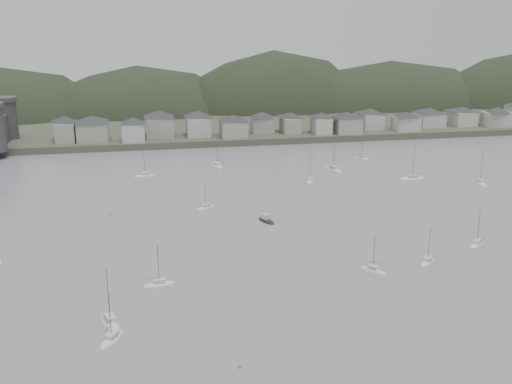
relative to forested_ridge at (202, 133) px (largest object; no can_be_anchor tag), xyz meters
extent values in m
plane|color=slate|center=(-4.83, -269.40, 11.28)|extent=(900.00, 900.00, 0.00)
cube|color=#383D2D|center=(-4.83, 25.60, 12.78)|extent=(900.00, 250.00, 3.00)
ellipsoid|color=black|center=(-115.70, 2.54, 1.14)|extent=(138.98, 92.48, 81.13)
ellipsoid|color=black|center=(-37.13, 3.46, 1.32)|extent=(132.08, 90.41, 79.74)
ellipsoid|color=black|center=(45.82, 3.53, -1.39)|extent=(133.88, 88.37, 101.41)
ellipsoid|color=black|center=(121.12, -1.49, 0.97)|extent=(165.81, 81.78, 82.55)
cylinder|color=#343436|center=(-96.83, -75.40, 22.78)|extent=(10.00, 10.00, 17.00)
cube|color=#343436|center=(-96.83, -89.40, 20.28)|extent=(3.50, 30.00, 12.00)
cube|color=gray|center=(-69.83, -87.44, 18.58)|extent=(8.34, 12.91, 8.59)
pyramid|color=#27262B|center=(-69.83, -87.44, 24.37)|extent=(15.78, 15.78, 3.01)
cube|color=gray|center=(-58.15, -88.08, 18.46)|extent=(13.68, 13.35, 8.36)
pyramid|color=#27262B|center=(-58.15, -88.08, 24.11)|extent=(20.07, 20.07, 2.93)
cube|color=#98968F|center=(-40.41, -93.38, 18.32)|extent=(9.78, 10.20, 8.08)
pyramid|color=#27262B|center=(-40.41, -93.38, 23.78)|extent=(14.83, 14.83, 2.83)
cube|color=gray|center=(-28.35, -83.75, 18.83)|extent=(12.59, 13.33, 9.09)
pyramid|color=#27262B|center=(-28.35, -83.75, 24.97)|extent=(19.24, 19.24, 3.18)
cube|color=#98968F|center=(-10.58, -85.30, 18.72)|extent=(10.74, 12.17, 8.87)
pyramid|color=#27262B|center=(-10.58, -85.30, 24.70)|extent=(17.01, 17.01, 3.10)
cube|color=gray|center=(5.09, -91.87, 18.13)|extent=(11.63, 12.09, 7.69)
pyramid|color=#27262B|center=(5.09, -91.87, 23.32)|extent=(17.61, 17.61, 2.69)
cube|color=gray|center=(20.42, -83.21, 18.00)|extent=(10.37, 9.35, 7.44)
pyramid|color=#27262B|center=(20.42, -83.21, 23.03)|extent=(14.65, 14.65, 2.60)
cube|color=gray|center=(33.79, -85.61, 17.90)|extent=(8.24, 12.20, 7.22)
pyramid|color=#27262B|center=(33.79, -85.61, 22.77)|extent=(15.17, 15.17, 2.53)
cube|color=#98968F|center=(47.66, -90.85, 18.02)|extent=(8.06, 10.91, 7.46)
pyramid|color=#27262B|center=(47.66, -90.85, 23.05)|extent=(14.08, 14.08, 2.61)
cube|color=gray|center=(59.98, -92.34, 18.12)|extent=(11.73, 11.78, 7.66)
pyramid|color=#27262B|center=(59.98, -92.34, 23.29)|extent=(17.46, 17.46, 2.68)
cube|color=#98968F|center=(75.80, -82.49, 17.95)|extent=(10.19, 13.02, 7.33)
pyramid|color=#27262B|center=(75.80, -82.49, 22.90)|extent=(17.23, 17.23, 2.57)
cube|color=#98968F|center=(90.71, -91.34, 17.72)|extent=(11.70, 9.81, 6.88)
pyramid|color=#27262B|center=(90.71, -91.34, 22.36)|extent=(15.97, 15.97, 2.41)
cube|color=#98968F|center=(107.57, -82.49, 17.78)|extent=(12.83, 12.48, 7.00)
pyramid|color=#27262B|center=(107.57, -82.49, 22.51)|extent=(18.79, 18.79, 2.45)
cube|color=#98968F|center=(125.90, -81.98, 17.77)|extent=(11.07, 13.50, 6.97)
pyramid|color=#27262B|center=(125.90, -81.98, 22.47)|extent=(18.25, 18.25, 2.44)
cube|color=#98968F|center=(141.19, -89.68, 17.95)|extent=(13.75, 9.12, 7.34)
pyramid|color=#27262B|center=(141.19, -89.68, 22.91)|extent=(16.97, 16.97, 2.57)
ellipsoid|color=silver|center=(12.72, -243.42, 11.33)|extent=(5.74, 6.65, 1.34)
cube|color=#BABAB5|center=(12.72, -243.42, 12.31)|extent=(2.59, 2.76, 0.70)
cylinder|color=#3F3F42|center=(12.72, -243.42, 15.68)|extent=(0.12, 0.12, 8.39)
cylinder|color=#3F3F42|center=(13.45, -242.45, 12.86)|extent=(1.89, 2.47, 0.10)
ellipsoid|color=silver|center=(-36.73, -145.33, 11.33)|extent=(8.65, 4.33, 1.66)
cube|color=#BABAB5|center=(-36.73, -145.33, 12.46)|extent=(3.22, 2.39, 0.70)
cylinder|color=#3F3F42|center=(-36.73, -145.33, 16.66)|extent=(0.12, 0.12, 10.35)
cylinder|color=#3F3F42|center=(-38.19, -145.02, 13.01)|extent=(3.66, 0.88, 0.10)
ellipsoid|color=silver|center=(-35.68, -241.42, 11.33)|extent=(7.48, 3.09, 1.45)
cube|color=#BABAB5|center=(-35.68, -241.42, 12.36)|extent=(2.70, 1.86, 0.70)
cylinder|color=#3F3F42|center=(-35.68, -241.42, 16.03)|extent=(0.12, 0.12, 9.09)
cylinder|color=#3F3F42|center=(-36.98, -241.28, 12.91)|extent=(3.27, 0.45, 0.10)
ellipsoid|color=silver|center=(57.95, -168.61, 11.33)|extent=(10.36, 3.75, 2.04)
cube|color=#BABAB5|center=(57.95, -168.61, 12.66)|extent=(3.68, 2.41, 0.70)
cylinder|color=#3F3F42|center=(57.95, -168.61, 17.87)|extent=(0.12, 0.12, 12.77)
cylinder|color=#3F3F42|center=(59.79, -168.52, 13.21)|extent=(4.60, 0.32, 0.10)
ellipsoid|color=silver|center=(34.21, -150.20, 11.33)|extent=(6.42, 9.41, 1.81)
cube|color=#BABAB5|center=(34.21, -150.20, 12.54)|extent=(3.13, 3.70, 0.70)
cylinder|color=#3F3F42|center=(34.21, -150.20, 17.13)|extent=(0.12, 0.12, 11.29)
cylinder|color=#3F3F42|center=(33.52, -151.68, 13.09)|extent=(1.80, 3.73, 0.10)
ellipsoid|color=silver|center=(20.70, -164.42, 11.33)|extent=(5.30, 8.29, 1.58)
cube|color=#BABAB5|center=(20.70, -164.42, 12.43)|extent=(2.65, 3.22, 0.70)
cylinder|color=#3F3F42|center=(20.70, -164.42, 16.43)|extent=(0.12, 0.12, 9.90)
cylinder|color=#3F3F42|center=(20.17, -163.10, 12.98)|extent=(1.42, 3.34, 0.10)
ellipsoid|color=silver|center=(52.01, -133.67, 11.33)|extent=(5.55, 6.46, 1.30)
cube|color=#BABAB5|center=(52.01, -133.67, 12.29)|extent=(2.51, 2.68, 0.70)
cylinder|color=#3F3F42|center=(52.01, -133.67, 15.55)|extent=(0.12, 0.12, 8.13)
cylinder|color=#3F3F42|center=(51.31, -134.61, 12.84)|extent=(1.82, 2.41, 0.10)
ellipsoid|color=silver|center=(-8.58, -135.36, 11.33)|extent=(5.35, 9.59, 1.83)
cube|color=#BABAB5|center=(-8.58, -135.36, 12.55)|extent=(2.82, 3.63, 0.70)
cylinder|color=#3F3F42|center=(-8.58, -135.36, 17.20)|extent=(0.12, 0.12, 11.42)
cylinder|color=#3F3F42|center=(-8.12, -133.78, 13.10)|extent=(1.24, 3.98, 0.10)
ellipsoid|color=silver|center=(44.98, -233.07, 11.33)|extent=(7.26, 6.30, 1.47)
cube|color=#BABAB5|center=(44.98, -233.07, 12.37)|extent=(3.02, 2.84, 0.70)
cylinder|color=#3F3F42|center=(44.98, -233.07, 16.07)|extent=(0.12, 0.12, 9.17)
cylinder|color=#3F3F42|center=(46.03, -233.87, 12.92)|extent=(2.69, 2.07, 0.10)
ellipsoid|color=silver|center=(-45.05, -263.24, 11.33)|extent=(5.58, 7.62, 1.48)
cube|color=#BABAB5|center=(-45.05, -263.24, 12.37)|extent=(2.66, 3.05, 0.70)
cylinder|color=#3F3F42|center=(-45.05, -263.24, 16.10)|extent=(0.12, 0.12, 9.23)
cylinder|color=#3F3F42|center=(-45.68, -262.07, 12.92)|extent=(1.66, 2.97, 0.10)
ellipsoid|color=silver|center=(27.26, -241.38, 11.33)|extent=(6.77, 6.24, 1.40)
cube|color=#BABAB5|center=(27.26, -241.38, 12.33)|extent=(2.86, 2.76, 0.70)
cylinder|color=#3F3F42|center=(27.26, -241.38, 15.85)|extent=(0.12, 0.12, 8.74)
cylinder|color=#3F3F42|center=(28.22, -242.20, 12.88)|extent=(2.46, 2.12, 0.10)
ellipsoid|color=silver|center=(-45.54, -256.75, 11.33)|extent=(5.33, 9.14, 1.74)
cube|color=#BABAB5|center=(-45.54, -256.75, 12.51)|extent=(2.76, 3.49, 0.70)
cylinder|color=#3F3F42|center=(-45.54, -256.75, 16.92)|extent=(0.12, 0.12, 10.88)
cylinder|color=#3F3F42|center=(-46.02, -258.24, 13.06)|extent=(1.30, 3.76, 0.10)
ellipsoid|color=silver|center=(-19.34, -188.59, 11.33)|extent=(7.14, 5.22, 1.38)
cube|color=#BABAB5|center=(-19.34, -188.59, 12.33)|extent=(2.85, 2.49, 0.70)
cylinder|color=#3F3F42|center=(-19.34, -188.59, 15.81)|extent=(0.12, 0.12, 8.64)
cylinder|color=#3F3F42|center=(-20.44, -188.00, 12.88)|extent=(2.79, 1.56, 0.10)
ellipsoid|color=silver|center=(78.43, -179.12, 11.33)|extent=(4.12, 9.42, 1.82)
cube|color=#BABAB5|center=(78.43, -179.12, 12.55)|extent=(2.42, 3.43, 0.70)
cylinder|color=#3F3F42|center=(78.43, -179.12, 17.18)|extent=(0.12, 0.12, 11.39)
cylinder|color=#3F3F42|center=(78.21, -177.49, 13.10)|extent=(0.65, 4.08, 0.10)
ellipsoid|color=black|center=(-3.79, -204.20, 11.33)|extent=(5.10, 7.76, 1.61)
cube|color=#BABAB5|center=(-3.79, -204.20, 12.79)|extent=(2.70, 2.78, 1.40)
cylinder|color=#3F3F42|center=(-3.79, -204.20, 13.69)|extent=(0.10, 0.10, 1.20)
sphere|color=#B15D3B|center=(-82.37, -161.24, 11.43)|extent=(0.70, 0.70, 0.70)
sphere|color=#B15D3B|center=(-23.99, -276.34, 11.43)|extent=(0.70, 0.70, 0.70)
sphere|color=#B15D3B|center=(-47.64, -189.20, 11.43)|extent=(0.70, 0.70, 0.70)
camera|label=1|loc=(-38.46, -362.31, 66.64)|focal=42.01mm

